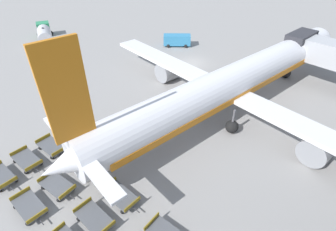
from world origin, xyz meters
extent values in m
plane|color=gray|center=(0.00, 0.00, 0.00)|extent=(500.00, 500.00, 0.00)
cube|color=#2D2D33|center=(12.91, 7.04, 4.45)|extent=(2.57, 5.05, 3.42)
cylinder|color=white|center=(11.83, -6.46, 3.75)|extent=(6.91, 38.86, 3.84)
sphere|color=white|center=(13.37, 12.82, 3.75)|extent=(3.65, 3.65, 3.65)
cone|color=white|center=(10.29, -25.73, 3.75)|extent=(4.01, 4.89, 3.65)
cube|color=orange|center=(10.34, -25.01, 9.12)|extent=(0.51, 2.90, 6.90)
cube|color=white|center=(10.33, -25.18, 4.32)|extent=(11.25, 1.99, 0.24)
cube|color=white|center=(11.70, -8.00, 2.88)|extent=(40.08, 5.93, 0.44)
cylinder|color=gray|center=(22.02, -8.42, 1.39)|extent=(2.93, 3.35, 2.69)
cylinder|color=gray|center=(1.45, -6.78, 1.39)|extent=(2.93, 3.35, 2.69)
cube|color=orange|center=(11.83, -6.46, 3.07)|extent=(6.68, 35.01, 0.69)
cylinder|color=#56565B|center=(12.78, 5.49, 1.74)|extent=(0.24, 0.24, 2.09)
sphere|color=black|center=(12.78, 5.49, 0.69)|extent=(1.38, 1.38, 1.38)
cylinder|color=#56565B|center=(14.33, -10.54, 1.74)|extent=(0.24, 0.24, 2.09)
sphere|color=black|center=(14.33, -10.54, 0.69)|extent=(1.38, 1.38, 1.38)
cylinder|color=#56565B|center=(8.71, -10.09, 1.74)|extent=(0.24, 0.24, 2.09)
sphere|color=black|center=(8.71, -10.09, 0.69)|extent=(1.38, 1.38, 1.38)
cube|color=#2D8C5B|center=(-29.50, -10.87, 1.50)|extent=(3.00, 2.99, 2.19)
cube|color=#333338|center=(-24.58, -12.79, 0.56)|extent=(6.34, 4.29, 1.13)
cylinder|color=silver|center=(-24.58, -12.79, 1.71)|extent=(6.11, 4.28, 2.41)
sphere|color=#333338|center=(-24.58, -12.79, 2.91)|extent=(0.44, 0.44, 0.44)
sphere|color=black|center=(-28.80, -9.97, 0.45)|extent=(0.90, 0.90, 0.90)
sphere|color=black|center=(-29.60, -12.00, 0.45)|extent=(0.90, 0.90, 0.90)
sphere|color=black|center=(-22.56, -12.40, 0.45)|extent=(0.90, 0.90, 0.90)
sphere|color=black|center=(-23.35, -14.44, 0.45)|extent=(0.90, 0.90, 0.90)
cube|color=teal|center=(-6.89, 3.67, 1.14)|extent=(4.78, 4.68, 1.74)
cube|color=#1E232D|center=(-5.17, 5.30, 1.44)|extent=(1.15, 1.20, 0.61)
sphere|color=black|center=(-5.14, 4.11, 0.30)|extent=(0.60, 0.60, 0.60)
sphere|color=black|center=(-6.36, 5.39, 0.30)|extent=(0.60, 0.60, 0.60)
sphere|color=black|center=(-7.42, 1.94, 0.30)|extent=(0.60, 0.60, 0.60)
sphere|color=black|center=(-8.64, 3.22, 0.30)|extent=(0.60, 0.60, 0.60)
cube|color=#515459|center=(4.28, -29.83, 0.55)|extent=(3.12, 1.88, 0.10)
cube|color=olive|center=(5.72, -29.68, 0.76)|extent=(0.24, 1.58, 0.32)
cube|color=#333338|center=(6.10, -29.64, 0.43)|extent=(0.70, 0.13, 0.06)
sphere|color=black|center=(5.24, -29.06, 0.18)|extent=(0.36, 0.36, 0.36)
sphere|color=black|center=(3.17, -29.27, 0.18)|extent=(0.36, 0.36, 0.36)
cube|color=#515459|center=(8.92, -29.31, 0.55)|extent=(3.05, 1.72, 0.10)
cube|color=olive|center=(10.37, -29.24, 0.76)|extent=(0.16, 1.58, 0.32)
cube|color=olive|center=(7.48, -29.38, 0.76)|extent=(0.16, 1.58, 0.32)
cube|color=#333338|center=(10.76, -29.22, 0.43)|extent=(0.70, 0.09, 0.06)
sphere|color=black|center=(10.00, -29.93, 0.18)|extent=(0.36, 0.36, 0.36)
sphere|color=black|center=(9.93, -28.59, 0.18)|extent=(0.36, 0.36, 0.36)
sphere|color=black|center=(7.92, -30.03, 0.18)|extent=(0.36, 0.36, 0.36)
sphere|color=black|center=(7.85, -28.69, 0.18)|extent=(0.36, 0.36, 0.36)
cube|color=olive|center=(12.34, -28.89, 0.76)|extent=(0.24, 1.58, 0.32)
cube|color=#515459|center=(3.85, -27.50, 0.55)|extent=(3.10, 1.82, 0.10)
cube|color=olive|center=(5.29, -27.38, 0.76)|extent=(0.21, 1.58, 0.32)
cube|color=olive|center=(2.41, -27.62, 0.76)|extent=(0.21, 1.58, 0.32)
cube|color=#333338|center=(5.68, -27.35, 0.43)|extent=(0.70, 0.12, 0.06)
sphere|color=black|center=(4.94, -28.08, 0.18)|extent=(0.36, 0.36, 0.36)
sphere|color=black|center=(4.83, -26.75, 0.18)|extent=(0.36, 0.36, 0.36)
sphere|color=black|center=(2.87, -28.26, 0.18)|extent=(0.36, 0.36, 0.36)
sphere|color=black|center=(2.76, -26.92, 0.18)|extent=(0.36, 0.36, 0.36)
cube|color=#515459|center=(8.54, -26.92, 0.55)|extent=(3.19, 2.04, 0.10)
cube|color=olive|center=(9.96, -26.68, 0.76)|extent=(0.34, 1.57, 0.32)
cube|color=olive|center=(7.11, -27.15, 0.76)|extent=(0.34, 1.57, 0.32)
cube|color=#333338|center=(10.35, -26.62, 0.43)|extent=(0.70, 0.17, 0.06)
sphere|color=black|center=(9.67, -27.41, 0.18)|extent=(0.36, 0.36, 0.36)
sphere|color=black|center=(9.45, -26.09, 0.18)|extent=(0.36, 0.36, 0.36)
sphere|color=black|center=(7.62, -27.75, 0.18)|extent=(0.36, 0.36, 0.36)
sphere|color=black|center=(7.40, -26.43, 0.18)|extent=(0.36, 0.36, 0.36)
cube|color=#515459|center=(13.26, -26.41, 0.55)|extent=(3.05, 1.73, 0.10)
cube|color=olive|center=(14.70, -26.34, 0.76)|extent=(0.16, 1.58, 0.32)
cube|color=olive|center=(11.81, -26.49, 0.76)|extent=(0.16, 1.58, 0.32)
sphere|color=black|center=(14.26, -25.69, 0.18)|extent=(0.36, 0.36, 0.36)
sphere|color=black|center=(12.25, -27.14, 0.18)|extent=(0.36, 0.36, 0.36)
sphere|color=black|center=(12.19, -25.80, 0.18)|extent=(0.36, 0.36, 0.36)
cube|color=#515459|center=(3.70, -25.12, 0.55)|extent=(3.12, 1.88, 0.10)
cube|color=olive|center=(5.14, -24.96, 0.76)|extent=(0.25, 1.58, 0.32)
cube|color=olive|center=(2.26, -25.27, 0.76)|extent=(0.25, 1.58, 0.32)
cube|color=#333338|center=(5.53, -24.92, 0.43)|extent=(0.70, 0.13, 0.06)
sphere|color=black|center=(4.81, -25.67, 0.18)|extent=(0.36, 0.36, 0.36)
sphere|color=black|center=(4.66, -24.34, 0.18)|extent=(0.36, 0.36, 0.36)
sphere|color=black|center=(2.74, -25.89, 0.18)|extent=(0.36, 0.36, 0.36)
sphere|color=black|center=(2.59, -24.56, 0.18)|extent=(0.36, 0.36, 0.36)
cube|color=#515459|center=(8.36, -24.33, 0.55)|extent=(3.10, 1.83, 0.10)
cube|color=olive|center=(9.81, -24.21, 0.76)|extent=(0.22, 1.58, 0.32)
cube|color=olive|center=(6.92, -24.46, 0.76)|extent=(0.22, 1.58, 0.32)
cube|color=#333338|center=(10.19, -24.17, 0.43)|extent=(0.70, 0.12, 0.06)
sphere|color=black|center=(9.46, -24.91, 0.18)|extent=(0.36, 0.36, 0.36)
sphere|color=black|center=(9.34, -23.57, 0.18)|extent=(0.36, 0.36, 0.36)
sphere|color=black|center=(7.39, -25.09, 0.18)|extent=(0.36, 0.36, 0.36)
sphere|color=black|center=(7.27, -23.75, 0.18)|extent=(0.36, 0.36, 0.36)
cube|color=#515459|center=(12.99, -23.91, 0.55)|extent=(3.06, 1.74, 0.10)
cube|color=olive|center=(14.43, -23.83, 0.76)|extent=(0.17, 1.58, 0.32)
cube|color=olive|center=(11.54, -24.00, 0.76)|extent=(0.17, 1.58, 0.32)
cube|color=#333338|center=(14.82, -23.81, 0.43)|extent=(0.70, 0.10, 0.06)
sphere|color=black|center=(14.06, -24.53, 0.18)|extent=(0.36, 0.36, 0.36)
sphere|color=black|center=(13.99, -23.19, 0.18)|extent=(0.36, 0.36, 0.36)
sphere|color=black|center=(11.98, -24.64, 0.18)|extent=(0.36, 0.36, 0.36)
sphere|color=black|center=(11.91, -23.30, 0.18)|extent=(0.36, 0.36, 0.36)
cube|color=olive|center=(16.48, -23.77, 0.76)|extent=(0.26, 1.58, 0.32)
sphere|color=black|center=(16.81, -23.06, 0.18)|extent=(0.36, 0.36, 0.36)
camera|label=1|loc=(24.80, -30.49, 17.44)|focal=28.00mm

